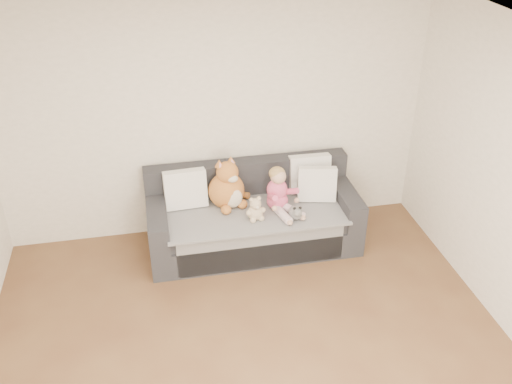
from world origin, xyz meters
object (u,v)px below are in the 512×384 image
toddler (279,193)px  teddy_bear (256,210)px  plush_cat (227,188)px  sofa (252,219)px  sippy_cup (253,213)px

toddler → teddy_bear: (-0.28, -0.14, -0.09)m
toddler → teddy_bear: toddler is taller
plush_cat → teddy_bear: bearing=-77.6°
plush_cat → teddy_bear: (0.23, -0.33, -0.10)m
plush_cat → sofa: bearing=-37.4°
sofa → plush_cat: size_ratio=3.82×
teddy_bear → sippy_cup: bearing=117.9°
teddy_bear → sippy_cup: 0.06m
sippy_cup → teddy_bear: bearing=-51.0°
sofa → teddy_bear: 0.38m
teddy_bear → sippy_cup: (-0.02, 0.03, -0.05)m
sofa → teddy_bear: sofa is taller
sofa → sippy_cup: (-0.04, -0.23, 0.22)m
toddler → teddy_bear: bearing=-174.1°
plush_cat → sippy_cup: 0.39m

